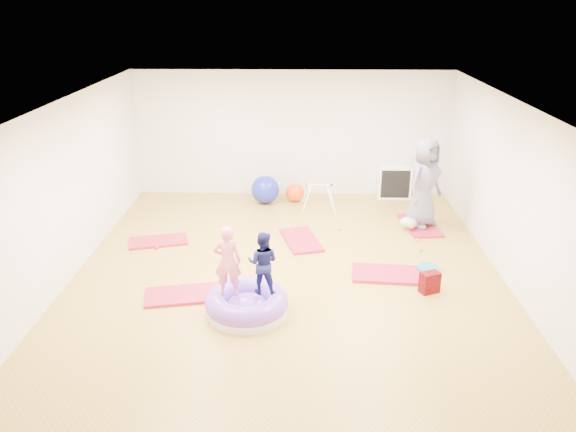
{
  "coord_description": "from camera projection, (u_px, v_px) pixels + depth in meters",
  "views": [
    {
      "loc": [
        0.2,
        -8.27,
        4.29
      ],
      "look_at": [
        0.0,
        0.3,
        0.9
      ],
      "focal_mm": 35.0,
      "sensor_mm": 36.0,
      "label": 1
    }
  ],
  "objects": [
    {
      "name": "backpack",
      "position": [
        430.0,
        282.0,
        8.63
      ],
      "size": [
        0.34,
        0.28,
        0.33
      ],
      "primitive_type": "cube",
      "rotation": [
        0.0,
        0.0,
        0.42
      ],
      "color": "#89010B",
      "rests_on": "ground"
    },
    {
      "name": "yellow_toy",
      "position": [
        163.0,
        297.0,
        8.51
      ],
      "size": [
        0.18,
        0.18,
        0.03
      ],
      "primitive_type": "cylinder",
      "color": "#FFA712",
      "rests_on": "ground"
    },
    {
      "name": "gym_mat_mid_left",
      "position": [
        159.0,
        241.0,
        10.43
      ],
      "size": [
        1.16,
        0.78,
        0.04
      ],
      "primitive_type": "cube",
      "rotation": [
        0.0,
        0.0,
        0.26
      ],
      "color": "#C0264E",
      "rests_on": "ground"
    },
    {
      "name": "gym_mat_center_back",
      "position": [
        301.0,
        240.0,
        10.47
      ],
      "size": [
        0.86,
        1.26,
        0.05
      ],
      "primitive_type": "cube",
      "rotation": [
        0.0,
        0.0,
        1.84
      ],
      "color": "#C0264E",
      "rests_on": "ground"
    },
    {
      "name": "child_navy",
      "position": [
        263.0,
        260.0,
        7.9
      ],
      "size": [
        0.51,
        0.42,
        0.93
      ],
      "primitive_type": "imported",
      "rotation": [
        0.0,
        0.0,
        2.98
      ],
      "color": "#131752",
      "rests_on": "inflatable_cushion"
    },
    {
      "name": "adult_caregiver",
      "position": [
        424.0,
        183.0,
        10.79
      ],
      "size": [
        1.01,
        0.99,
        1.75
      ],
      "primitive_type": "imported",
      "rotation": [
        0.0,
        0.0,
        0.75
      ],
      "color": "slate",
      "rests_on": "gym_mat_rear_right"
    },
    {
      "name": "gym_mat_rear_right",
      "position": [
        420.0,
        225.0,
        11.13
      ],
      "size": [
        0.74,
        1.26,
        0.05
      ],
      "primitive_type": "cube",
      "rotation": [
        0.0,
        0.0,
        1.7
      ],
      "color": "#C0264E",
      "rests_on": "ground"
    },
    {
      "name": "cube_shelf",
      "position": [
        394.0,
        182.0,
        12.61
      ],
      "size": [
        0.74,
        0.36,
        0.74
      ],
      "color": "white",
      "rests_on": "ground"
    },
    {
      "name": "exercise_ball_orange",
      "position": [
        295.0,
        192.0,
        12.43
      ],
      "size": [
        0.41,
        0.41,
        0.41
      ],
      "primitive_type": "sphere",
      "color": "#F7450C",
      "rests_on": "ground"
    },
    {
      "name": "gym_mat_right",
      "position": [
        392.0,
        274.0,
        9.18
      ],
      "size": [
        1.33,
        0.75,
        0.05
      ],
      "primitive_type": "cube",
      "rotation": [
        0.0,
        0.0,
        -0.09
      ],
      "color": "#C0264E",
      "rests_on": "ground"
    },
    {
      "name": "balance_disc",
      "position": [
        428.0,
        269.0,
        9.32
      ],
      "size": [
        0.37,
        0.37,
        0.08
      ],
      "primitive_type": "cylinder",
      "color": "teal",
      "rests_on": "ground"
    },
    {
      "name": "infant_play_gym",
      "position": [
        319.0,
        192.0,
        11.97
      ],
      "size": [
        0.71,
        0.68,
        0.55
      ],
      "rotation": [
        0.0,
        0.0,
        0.26
      ],
      "color": "white",
      "rests_on": "ground"
    },
    {
      "name": "inflatable_cushion",
      "position": [
        247.0,
        304.0,
        8.06
      ],
      "size": [
        1.2,
        1.2,
        0.38
      ],
      "rotation": [
        0.0,
        0.0,
        -0.35
      ],
      "color": "white",
      "rests_on": "ground"
    },
    {
      "name": "ball_pit_balls",
      "position": [
        301.0,
        245.0,
        10.26
      ],
      "size": [
        4.84,
        2.48,
        0.07
      ],
      "color": "#FFA712",
      "rests_on": "ground"
    },
    {
      "name": "infant",
      "position": [
        410.0,
        223.0,
        10.9
      ],
      "size": [
        0.37,
        0.38,
        0.22
      ],
      "color": "#A3C7F3",
      "rests_on": "gym_mat_rear_right"
    },
    {
      "name": "child_pink",
      "position": [
        227.0,
        258.0,
        7.8
      ],
      "size": [
        0.39,
        0.26,
        1.06
      ],
      "primitive_type": "imported",
      "rotation": [
        0.0,
        0.0,
        3.16
      ],
      "color": "pink",
      "rests_on": "inflatable_cushion"
    },
    {
      "name": "exercise_ball_blue",
      "position": [
        265.0,
        190.0,
        12.3
      ],
      "size": [
        0.62,
        0.62,
        0.62
      ],
      "primitive_type": "sphere",
      "color": "#1822AC",
      "rests_on": "ground"
    },
    {
      "name": "gym_mat_front_left",
      "position": [
        184.0,
        295.0,
        8.56
      ],
      "size": [
        1.27,
        0.81,
        0.05
      ],
      "primitive_type": "cube",
      "rotation": [
        0.0,
        0.0,
        0.2
      ],
      "color": "#C0264E",
      "rests_on": "ground"
    },
    {
      "name": "room",
      "position": [
        288.0,
        193.0,
        8.76
      ],
      "size": [
        7.01,
        8.01,
        2.81
      ],
      "color": "#A67A32",
      "rests_on": "ground"
    }
  ]
}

